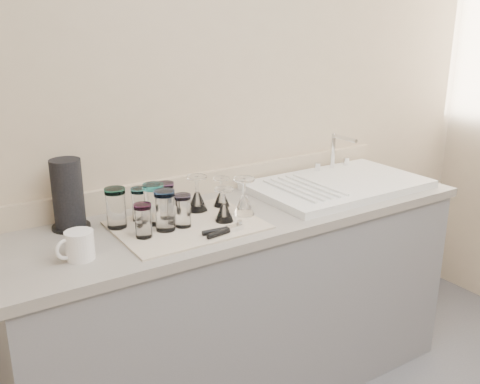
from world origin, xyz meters
TOP-DOWN VIEW (x-y plane):
  - counter_unit at (0.00, 1.20)m, footprint 2.06×0.62m
  - sink_unit at (0.55, 1.20)m, footprint 0.82×0.50m
  - dish_towel at (-0.28, 1.16)m, footprint 0.55×0.42m
  - tumbler_teal at (-0.52, 1.28)m, footprint 0.08×0.08m
  - tumbler_cyan at (-0.41, 1.30)m, footprint 0.07×0.07m
  - tumbler_purple at (-0.30, 1.29)m, footprint 0.07×0.07m
  - tumbler_magenta at (-0.47, 1.13)m, footprint 0.06×0.06m
  - tumbler_blue at (-0.37, 1.15)m, footprint 0.08×0.08m
  - tumbler_lavender at (-0.30, 1.15)m, footprint 0.06×0.06m
  - tumbler_extra at (-0.38, 1.24)m, footprint 0.08×0.08m
  - goblet_back_left at (-0.17, 1.28)m, footprint 0.08×0.08m
  - goblet_back_right at (-0.06, 1.27)m, footprint 0.07×0.07m
  - goblet_front_left at (-0.14, 1.11)m, footprint 0.08×0.08m
  - goblet_front_right at (-0.03, 1.13)m, footprint 0.09×0.09m
  - can_opener at (-0.21, 1.00)m, footprint 0.16×0.06m
  - white_mug at (-0.72, 1.09)m, footprint 0.14×0.11m
  - paper_towel_roll at (-0.66, 1.39)m, footprint 0.15×0.15m

SIDE VIEW (x-z plane):
  - counter_unit at x=0.00m, z-range 0.00..0.90m
  - dish_towel at x=-0.28m, z-range 0.90..0.91m
  - can_opener at x=-0.21m, z-range 0.91..0.93m
  - sink_unit at x=0.55m, z-range 0.81..1.03m
  - white_mug at x=-0.72m, z-range 0.90..1.00m
  - goblet_back_right at x=-0.06m, z-range 0.89..1.01m
  - goblet_front_left at x=-0.14m, z-range 0.89..1.02m
  - goblet_back_left at x=-0.17m, z-range 0.88..1.03m
  - goblet_front_right at x=-0.03m, z-range 0.88..1.04m
  - tumbler_magenta at x=-0.47m, z-range 0.91..1.04m
  - tumbler_lavender at x=-0.30m, z-range 0.91..1.04m
  - tumbler_cyan at x=-0.41m, z-range 0.91..1.04m
  - tumbler_purple at x=-0.30m, z-range 0.91..1.05m
  - tumbler_blue at x=-0.37m, z-range 0.91..1.07m
  - tumbler_teal at x=-0.52m, z-range 0.91..1.07m
  - tumbler_extra at x=-0.38m, z-range 0.91..1.07m
  - paper_towel_roll at x=-0.66m, z-range 0.90..1.17m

